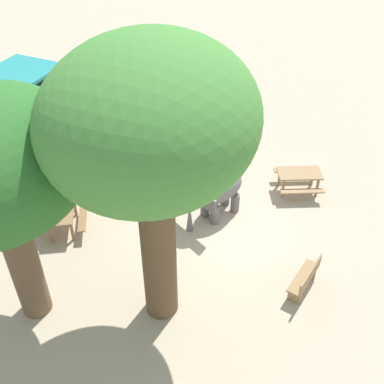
% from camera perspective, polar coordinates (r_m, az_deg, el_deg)
% --- Properties ---
extents(ground_plane, '(60.00, 60.00, 0.00)m').
position_cam_1_polar(ground_plane, '(15.40, 3.36, -3.92)').
color(ground_plane, '#BAA88C').
extents(elephant, '(2.23, 1.88, 1.58)m').
position_cam_1_polar(elephant, '(15.07, 2.86, 0.00)').
color(elephant, slate).
rests_on(elephant, ground_plane).
extents(person_handler, '(0.40, 0.37, 1.62)m').
position_cam_1_polar(person_handler, '(17.15, -0.54, 5.10)').
color(person_handler, '#3F3833').
rests_on(person_handler, ground_plane).
extents(shade_tree_main, '(4.74, 4.35, 7.46)m').
position_cam_1_polar(shade_tree_main, '(9.37, -4.99, 7.95)').
color(shade_tree_main, brown).
rests_on(shade_tree_main, ground_plane).
extents(wooden_bench, '(1.45, 0.64, 0.88)m').
position_cam_1_polar(wooden_bench, '(13.50, 13.63, -10.10)').
color(wooden_bench, '#9E7A51').
rests_on(wooden_bench, ground_plane).
extents(picnic_table_near, '(2.05, 2.04, 0.78)m').
position_cam_1_polar(picnic_table_near, '(15.42, -15.49, -2.60)').
color(picnic_table_near, olive).
rests_on(picnic_table_near, ground_plane).
extents(picnic_table_far, '(1.99, 1.99, 0.78)m').
position_cam_1_polar(picnic_table_far, '(16.83, 12.86, 1.79)').
color(picnic_table_far, '#9E7A51').
rests_on(picnic_table_far, ground_plane).
extents(market_stall_teal, '(2.50, 2.50, 2.52)m').
position_cam_1_polar(market_stall_teal, '(21.23, -19.32, 10.41)').
color(market_stall_teal, '#59514C').
rests_on(market_stall_teal, ground_plane).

